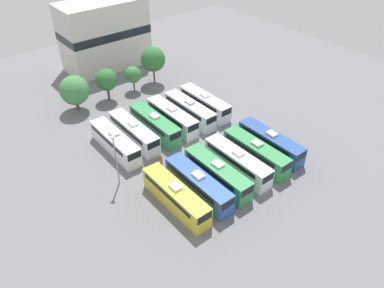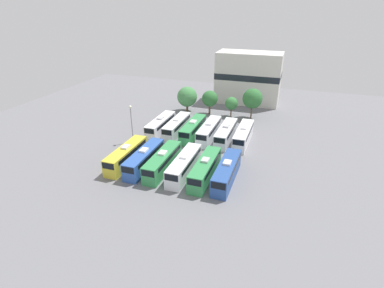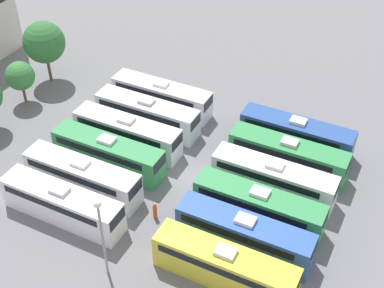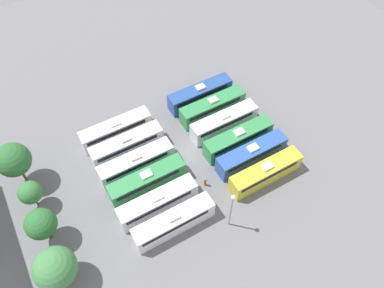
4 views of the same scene
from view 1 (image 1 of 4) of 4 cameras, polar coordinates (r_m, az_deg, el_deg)
The scene contains 20 objects.
ground_plane at distance 59.36m, azimuth 0.16°, elevation -1.04°, with size 112.55×112.55×0.00m, color slate.
bus_0 at distance 49.21m, azimuth -2.51°, elevation -7.88°, with size 2.60×11.63×3.55m.
bus_1 at distance 50.81m, azimuth 0.94°, elevation -6.12°, with size 2.60×11.63×3.55m.
bus_2 at distance 52.63m, azimuth 3.85°, elevation -4.42°, with size 2.60×11.63×3.55m.
bus_3 at distance 54.86m, azimuth 6.91°, elevation -2.66°, with size 2.60×11.63×3.55m.
bus_4 at distance 57.06m, azimuth 9.69°, elevation -1.20°, with size 2.60×11.63×3.55m.
bus_5 at distance 59.52m, azimuth 11.86°, elevation 0.28°, with size 2.60×11.63×3.55m.
bus_6 at distance 59.55m, azimuth -11.65°, elevation 0.33°, with size 2.60×11.63×3.55m.
bus_7 at distance 61.31m, azimuth -8.87°, elevation 1.85°, with size 2.60×11.63×3.55m.
bus_8 at distance 62.77m, azimuth -5.70°, elevation 3.04°, with size 2.60×11.63×3.55m.
bus_9 at distance 64.51m, azimuth -3.07°, elevation 4.19°, with size 2.60×11.63×3.55m.
bus_10 at distance 66.33m, azimuth -0.36°, elevation 5.22°, with size 2.60×11.63×3.55m.
bus_11 at distance 68.54m, azimuth 1.92°, elevation 6.31°, with size 2.60×11.63×3.55m.
worker_person at distance 56.42m, azimuth -4.71°, elevation -2.44°, with size 0.36×0.36×1.76m.
light_pole at distance 51.22m, azimuth -11.66°, elevation -1.22°, with size 0.60×0.60×8.07m.
tree_0 at distance 71.00m, azimuth -17.47°, elevation 7.80°, with size 5.33×5.33×6.71m.
tree_1 at distance 72.90m, azimuth -12.90°, elevation 9.50°, with size 4.14×4.14×6.28m.
tree_2 at distance 75.61m, azimuth -8.99°, elevation 10.39°, with size 3.31×3.31×5.14m.
tree_3 at distance 77.59m, azimuth -5.95°, elevation 12.71°, with size 4.97×4.97×7.66m.
depot_building at distance 86.22m, azimuth -13.18°, elevation 15.94°, with size 18.02×9.01×14.35m.
Camera 1 is at (-29.71, -36.59, 36.08)m, focal length 35.00 mm.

